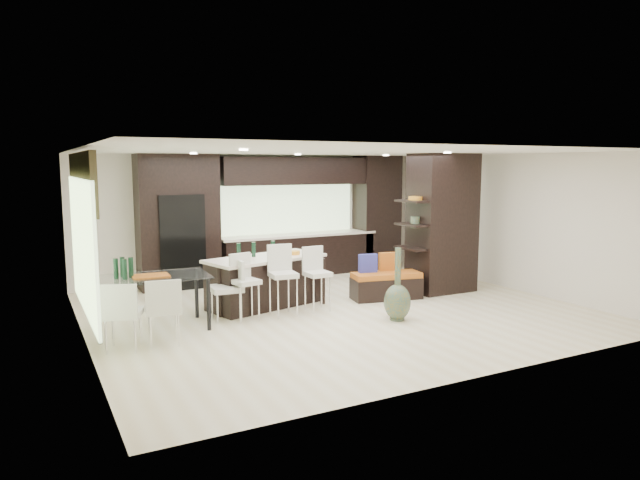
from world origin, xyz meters
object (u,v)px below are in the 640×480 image
floor_vase (398,284)px  chair_far (123,318)px  bench (386,286)px  stool_right (318,285)px  dining_table (152,303)px  stool_mid (283,287)px  chair_end (226,293)px  chair_near (163,313)px  kitchen_island (266,281)px  stool_left (246,294)px

floor_vase → chair_far: 4.16m
bench → floor_vase: 1.51m
stool_right → floor_vase: (0.86, -1.12, 0.15)m
stool_right → bench: size_ratio=0.69×
dining_table → stool_right: bearing=-0.8°
stool_mid → dining_table: stool_mid is taller
stool_mid → bench: size_ratio=0.73×
stool_right → bench: stool_right is taller
chair_far → chair_end: 1.88m
stool_mid → floor_vase: size_ratio=0.80×
dining_table → chair_near: 0.80m
bench → chair_near: bearing=-157.9°
kitchen_island → stool_mid: stool_mid is taller
stool_left → stool_mid: 0.65m
bench → dining_table: (-4.28, -0.02, 0.16)m
chair_near → stool_right: bearing=21.7°
kitchen_island → stool_left: kitchen_island is taller
stool_right → kitchen_island: bearing=128.9°
stool_right → dining_table: size_ratio=0.52×
stool_left → dining_table: size_ratio=0.51×
chair_far → floor_vase: bearing=14.2°
dining_table → chair_end: 1.17m
dining_table → chair_near: size_ratio=1.96×
bench → chair_far: 4.89m
stool_mid → chair_near: size_ratio=1.09×
stool_mid → floor_vase: bearing=-30.5°
chair_near → chair_far: bearing=-171.3°
stool_left → stool_right: stool_right is taller
stool_left → bench: 2.84m
dining_table → bench: bearing=3.0°
chair_near → chair_far: (-0.53, 0.00, -0.00)m
floor_vase → stool_mid: bearing=143.7°
stool_mid → dining_table: (-2.09, 0.18, -0.06)m
stool_mid → bench: (2.19, 0.20, -0.22)m
kitchen_island → chair_near: 2.51m
stool_left → kitchen_island: bearing=37.9°
kitchen_island → bench: kitchen_island is taller
floor_vase → dining_table: size_ratio=0.69×
stool_mid → bench: 2.21m
bench → dining_table: size_ratio=0.76×
stool_left → stool_right: size_ratio=0.98×
stool_mid → stool_right: 0.65m
bench → dining_table: dining_table is taller
chair_end → kitchen_island: bearing=-53.1°
kitchen_island → chair_end: size_ratio=2.35×
floor_vase → chair_end: (-2.43, 1.28, -0.14)m
floor_vase → chair_near: (-3.60, 0.49, -0.15)m
bench → floor_vase: size_ratio=1.10×
bench → dining_table: 4.28m
bench → chair_near: (-4.28, -0.82, 0.19)m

